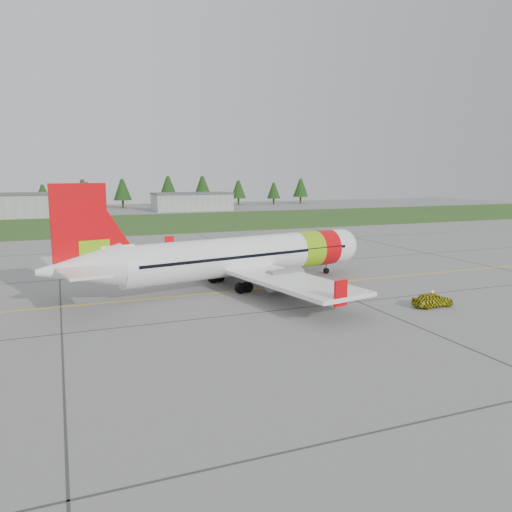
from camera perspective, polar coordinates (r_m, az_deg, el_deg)
name	(u,v)px	position (r m, az deg, el deg)	size (l,w,h in m)	color
ground	(255,313)	(41.63, -0.09, -6.52)	(320.00, 320.00, 0.00)	gray
aircraft	(238,257)	(50.86, -2.05, -0.07)	(34.83, 32.59, 10.65)	white
follow_me_car	(433,286)	(45.72, 19.61, -3.27)	(1.47, 1.25, 3.66)	yellow
grass_strip	(126,223)	(120.68, -14.59, 3.64)	(320.00, 50.00, 0.03)	#30561E
taxi_guideline	(225,292)	(48.91, -3.54, -4.12)	(120.00, 0.25, 0.02)	gold
hangar_east	(192,202)	(160.48, -7.34, 6.13)	(24.00, 12.00, 5.20)	#A8A8A3
treeline	(104,193)	(175.97, -16.98, 6.86)	(160.00, 8.00, 10.00)	#1C3F14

